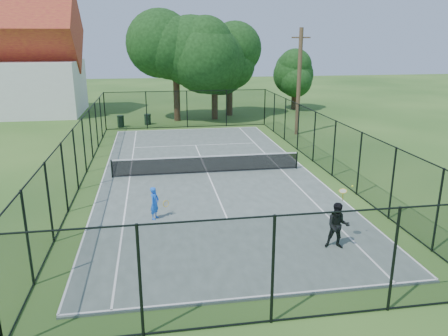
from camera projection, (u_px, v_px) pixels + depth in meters
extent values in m
plane|color=#234B1A|center=(207.00, 174.00, 23.57)|extent=(120.00, 120.00, 0.00)
cube|color=#4C5A52|center=(207.00, 173.00, 23.56)|extent=(11.00, 24.00, 0.06)
cylinder|color=black|center=(112.00, 169.00, 22.64)|extent=(0.08, 0.08, 0.95)
cylinder|color=black|center=(297.00, 160.00, 24.19)|extent=(0.08, 0.08, 0.95)
cube|color=black|center=(207.00, 164.00, 23.41)|extent=(10.00, 0.03, 0.88)
cube|color=white|center=(207.00, 156.00, 23.29)|extent=(10.00, 0.05, 0.06)
cylinder|color=#332114|center=(177.00, 101.00, 38.25)|extent=(0.56, 0.56, 3.54)
sphere|color=black|center=(176.00, 61.00, 37.28)|extent=(6.39, 6.39, 6.39)
cylinder|color=#332114|center=(215.00, 100.00, 39.03)|extent=(0.56, 0.56, 3.40)
sphere|color=black|center=(214.00, 63.00, 38.10)|extent=(6.10, 6.10, 6.10)
cylinder|color=#332114|center=(230.00, 95.00, 40.97)|extent=(0.56, 0.56, 3.73)
sphere|color=black|center=(230.00, 59.00, 40.01)|extent=(5.92, 5.92, 5.92)
cylinder|color=#332114|center=(294.00, 98.00, 44.63)|extent=(0.56, 0.56, 2.39)
sphere|color=black|center=(295.00, 75.00, 43.99)|extent=(4.17, 4.17, 4.17)
cylinder|color=black|center=(121.00, 122.00, 35.78)|extent=(0.54, 0.54, 0.92)
cylinder|color=black|center=(120.00, 116.00, 35.65)|extent=(0.58, 0.58, 0.05)
cylinder|color=black|center=(148.00, 120.00, 36.87)|extent=(0.54, 0.54, 0.85)
cylinder|color=black|center=(147.00, 114.00, 36.74)|extent=(0.58, 0.58, 0.05)
cylinder|color=#4C3823|center=(299.00, 83.00, 32.21)|extent=(0.30, 0.30, 7.78)
cube|color=#4C3823|center=(301.00, 37.00, 31.29)|extent=(1.40, 0.10, 0.10)
imported|color=blue|center=(155.00, 203.00, 17.42)|extent=(0.51, 0.58, 1.33)
torus|color=gold|center=(166.00, 204.00, 17.67)|extent=(0.27, 0.18, 0.29)
cylinder|color=silver|center=(166.00, 204.00, 17.67)|extent=(0.23, 0.15, 0.25)
imported|color=black|center=(338.00, 226.00, 14.93)|extent=(0.95, 0.83, 1.64)
torus|color=gold|center=(343.00, 191.00, 14.98)|extent=(0.30, 0.28, 0.14)
cylinder|color=silver|center=(343.00, 191.00, 14.98)|extent=(0.26, 0.24, 0.11)
sphere|color=#CCE526|center=(352.00, 186.00, 15.03)|extent=(0.07, 0.07, 0.07)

